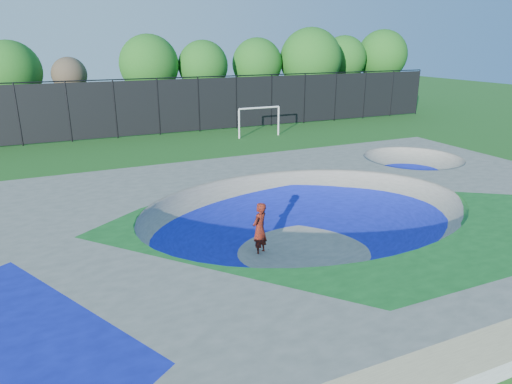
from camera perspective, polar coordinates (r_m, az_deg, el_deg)
ground at (r=15.22m, az=6.39°, el=-6.94°), size 120.00×120.00×0.00m
skate_deck at (r=14.92m, az=6.49°, el=-4.34°), size 22.00×14.00×1.50m
skater at (r=14.33m, az=0.45°, el=-4.66°), size 0.76×0.70×1.74m
skateboard at (r=14.68m, az=0.44°, el=-7.71°), size 0.78×0.59×0.05m
soccer_goal at (r=32.49m, az=0.40°, el=9.46°), size 3.18×0.12×2.10m
fence at (r=33.83m, az=-12.10°, el=10.51°), size 48.09×0.09×4.04m
treeline at (r=38.34m, az=-16.41°, el=15.26°), size 53.60×7.77×7.97m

